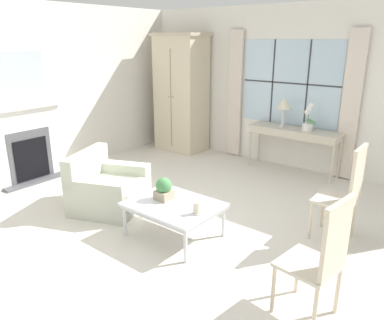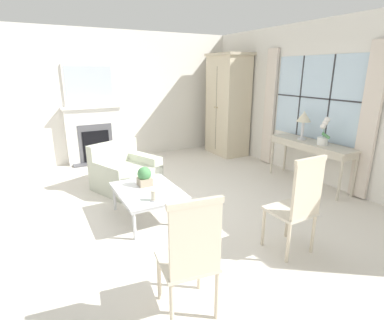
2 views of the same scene
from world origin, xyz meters
name	(u,v)px [view 1 (image 1 of 2)]	position (x,y,z in m)	size (l,w,h in m)	color
ground_plane	(179,224)	(0.00, 0.00, 0.00)	(14.00, 14.00, 0.00)	silver
wall_back_windowed	(290,89)	(0.00, 3.02, 1.39)	(7.20, 0.14, 2.80)	silver
wall_left	(68,88)	(-3.03, 0.60, 1.40)	(0.06, 7.20, 2.80)	silver
fireplace	(26,139)	(-2.91, -0.34, 0.71)	(0.34, 1.24, 2.09)	#515156
armoire	(181,93)	(-2.16, 2.63, 1.17)	(1.05, 0.69, 2.34)	beige
console_table	(294,134)	(0.27, 2.73, 0.69)	(1.57, 0.43, 0.77)	beige
table_lamp	(284,105)	(0.05, 2.72, 1.16)	(0.25, 0.25, 0.51)	silver
potted_orchid	(308,120)	(0.50, 2.71, 0.96)	(0.21, 0.17, 0.47)	white
armchair_upholstered	(108,189)	(-1.10, -0.21, 0.26)	(1.13, 1.19, 0.78)	beige
side_chair_wooden	(346,190)	(1.71, 0.88, 0.63)	(0.45, 0.45, 1.14)	beige
accent_chair_wooden	(322,255)	(1.97, -0.56, 0.61)	(0.49, 0.49, 1.10)	beige
coffee_table	(174,207)	(0.14, -0.25, 0.38)	(1.03, 0.80, 0.42)	silver
potted_plant_small	(164,189)	(-0.03, -0.23, 0.55)	(0.19, 0.19, 0.27)	tan
pillar_candle	(197,209)	(0.51, -0.30, 0.48)	(0.11, 0.11, 0.15)	silver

